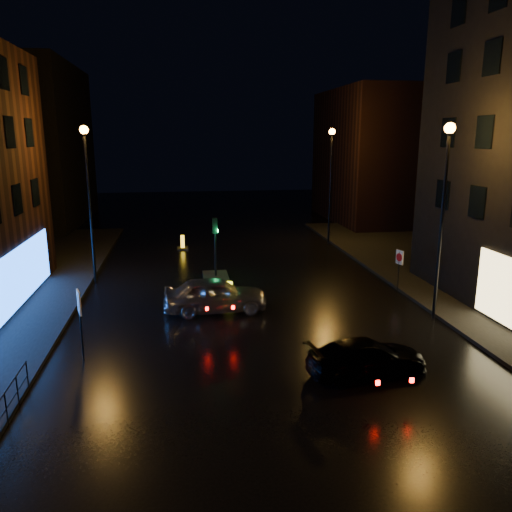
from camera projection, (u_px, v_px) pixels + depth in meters
The scene contains 13 objects.
ground at pixel (289, 403), 15.06m from camera, with size 120.00×120.00×0.00m, color black.
building_far_left at pixel (33, 146), 44.74m from camera, with size 8.00×16.00×14.00m, color black.
building_far_right at pixel (374, 156), 46.60m from camera, with size 8.00×14.00×12.00m, color black.
street_lamp_lfar at pixel (88, 181), 26.08m from camera, with size 0.44×0.44×8.37m.
street_lamp_rnear at pixel (444, 192), 20.66m from camera, with size 0.44×0.44×8.37m.
street_lamp_rfar at pixel (331, 168), 36.04m from camera, with size 0.44×0.44×8.37m.
traffic_signal at pixel (216, 269), 28.22m from camera, with size 1.40×2.40×3.45m.
silver_hatchback at pixel (215, 295), 22.73m from camera, with size 1.88×4.68×1.59m, color #B2B4BA.
dark_sedan at pixel (367, 357), 16.75m from camera, with size 1.68×4.14×1.20m, color black.
bollard_near at pixel (230, 298), 24.14m from camera, with size 1.14×1.37×1.02m.
bollard_far at pixel (183, 246), 35.54m from camera, with size 0.77×1.14×0.98m.
road_sign_left at pixel (80, 308), 17.56m from camera, with size 0.25×0.61×2.58m.
road_sign_right at pixel (399, 261), 25.40m from camera, with size 0.18×0.53×2.20m.
Camera 1 is at (-3.02, -13.30, 7.83)m, focal length 35.00 mm.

